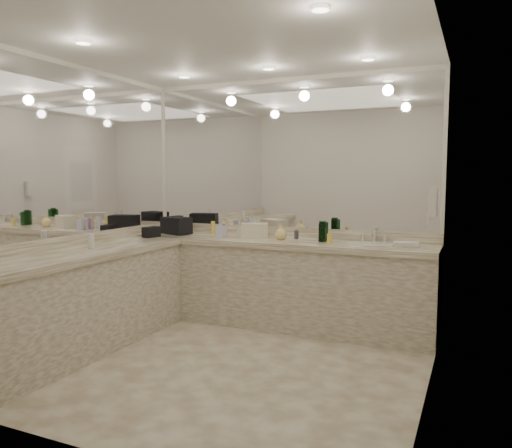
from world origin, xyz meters
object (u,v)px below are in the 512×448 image
at_px(black_toiletry_bag, 176,226).
at_px(wall_phone, 433,201).
at_px(soap_bottle_a, 224,227).
at_px(cream_cosmetic_case, 254,230).
at_px(soap_bottle_c, 281,232).
at_px(soap_bottle_b, 221,229).
at_px(hand_towel, 406,244).
at_px(sink, 369,245).

bearing_deg(black_toiletry_bag, wall_phone, -9.75).
bearing_deg(soap_bottle_a, black_toiletry_bag, -172.71).
height_order(cream_cosmetic_case, soap_bottle_c, same).
xyz_separation_m(black_toiletry_bag, soap_bottle_b, (0.60, -0.06, -0.00)).
xyz_separation_m(cream_cosmetic_case, soap_bottle_b, (-0.35, -0.10, 0.01)).
height_order(black_toiletry_bag, soap_bottle_b, black_toiletry_bag).
distance_m(hand_towel, soap_bottle_c, 1.25).
relative_size(sink, soap_bottle_b, 2.41).
bearing_deg(sink, hand_towel, 5.03).
bearing_deg(hand_towel, soap_bottle_b, -176.49).
height_order(black_toiletry_bag, hand_towel, black_toiletry_bag).
relative_size(cream_cosmetic_case, soap_bottle_a, 1.46).
distance_m(sink, soap_bottle_b, 1.58).
bearing_deg(black_toiletry_bag, hand_towel, 1.19).
height_order(wall_phone, black_toiletry_bag, wall_phone).
relative_size(sink, hand_towel, 1.99).
bearing_deg(soap_bottle_b, soap_bottle_c, 6.22).
xyz_separation_m(hand_towel, soap_bottle_a, (-1.93, 0.02, 0.08)).
height_order(soap_bottle_a, soap_bottle_b, soap_bottle_a).
xyz_separation_m(black_toiletry_bag, soap_bottle_c, (1.26, 0.01, -0.01)).
height_order(sink, soap_bottle_c, soap_bottle_c).
distance_m(wall_phone, hand_towel, 0.73).
distance_m(soap_bottle_a, soap_bottle_b, 0.14).
relative_size(wall_phone, soap_bottle_c, 1.49).
bearing_deg(hand_towel, soap_bottle_a, 179.37).
distance_m(cream_cosmetic_case, soap_bottle_a, 0.38).
distance_m(cream_cosmetic_case, hand_towel, 1.56).
height_order(sink, wall_phone, wall_phone).
bearing_deg(soap_bottle_b, black_toiletry_bag, 173.84).
bearing_deg(black_toiletry_bag, soap_bottle_b, -6.16).
distance_m(sink, black_toiletry_bag, 2.17).
relative_size(wall_phone, cream_cosmetic_case, 0.86).
xyz_separation_m(hand_towel, soap_bottle_b, (-1.91, -0.12, 0.07)).
height_order(soap_bottle_b, soap_bottle_c, soap_bottle_b).
xyz_separation_m(sink, wall_phone, (0.61, -0.50, 0.46)).
xyz_separation_m(sink, soap_bottle_c, (-0.91, -0.02, 0.09)).
relative_size(wall_phone, black_toiletry_bag, 0.74).
relative_size(black_toiletry_bag, hand_towel, 1.47).
relative_size(sink, soap_bottle_a, 2.29).
bearing_deg(cream_cosmetic_case, soap_bottle_a, 150.08).
distance_m(wall_phone, soap_bottle_b, 2.24).
relative_size(wall_phone, soap_bottle_b, 1.31).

